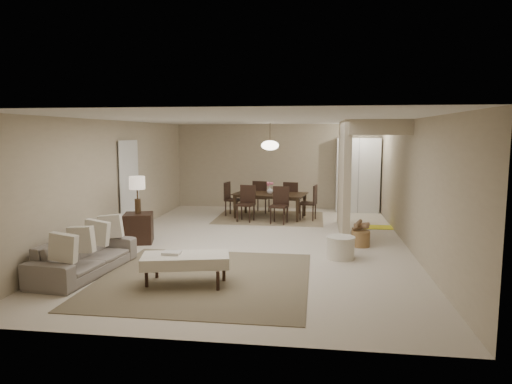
# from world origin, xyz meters

# --- Properties ---
(floor) EXTENTS (9.00, 9.00, 0.00)m
(floor) POSITION_xyz_m (0.00, 0.00, 0.00)
(floor) COLOR beige
(floor) RESTS_ON ground
(ceiling) EXTENTS (9.00, 9.00, 0.00)m
(ceiling) POSITION_xyz_m (0.00, 0.00, 2.50)
(ceiling) COLOR white
(ceiling) RESTS_ON back_wall
(back_wall) EXTENTS (6.00, 0.00, 6.00)m
(back_wall) POSITION_xyz_m (0.00, 4.50, 1.25)
(back_wall) COLOR tan
(back_wall) RESTS_ON floor
(left_wall) EXTENTS (0.00, 9.00, 9.00)m
(left_wall) POSITION_xyz_m (-3.00, 0.00, 1.25)
(left_wall) COLOR tan
(left_wall) RESTS_ON floor
(right_wall) EXTENTS (0.00, 9.00, 9.00)m
(right_wall) POSITION_xyz_m (3.00, 0.00, 1.25)
(right_wall) COLOR tan
(right_wall) RESTS_ON floor
(partition) EXTENTS (0.15, 2.50, 2.50)m
(partition) POSITION_xyz_m (1.80, 1.25, 1.25)
(partition) COLOR tan
(partition) RESTS_ON floor
(doorway) EXTENTS (0.04, 0.90, 2.04)m
(doorway) POSITION_xyz_m (-2.97, 0.60, 1.02)
(doorway) COLOR black
(doorway) RESTS_ON floor
(pantry_cabinet) EXTENTS (1.20, 0.55, 2.10)m
(pantry_cabinet) POSITION_xyz_m (2.35, 4.15, 1.05)
(pantry_cabinet) COLOR silver
(pantry_cabinet) RESTS_ON floor
(flush_light) EXTENTS (0.44, 0.44, 0.05)m
(flush_light) POSITION_xyz_m (2.30, 3.20, 2.46)
(flush_light) COLOR white
(flush_light) RESTS_ON ceiling
(living_rug) EXTENTS (3.20, 3.20, 0.01)m
(living_rug) POSITION_xyz_m (-0.49, -2.41, 0.01)
(living_rug) COLOR brown
(living_rug) RESTS_ON floor
(sofa) EXTENTS (2.05, 0.97, 0.58)m
(sofa) POSITION_xyz_m (-2.45, -2.41, 0.29)
(sofa) COLOR gray
(sofa) RESTS_ON floor
(ottoman_bench) EXTENTS (1.37, 0.85, 0.46)m
(ottoman_bench) POSITION_xyz_m (-0.69, -2.71, 0.37)
(ottoman_bench) COLOR beige
(ottoman_bench) RESTS_ON living_rug
(side_table) EXTENTS (0.68, 0.68, 0.61)m
(side_table) POSITION_xyz_m (-2.40, -0.30, 0.30)
(side_table) COLOR black
(side_table) RESTS_ON floor
(table_lamp) EXTENTS (0.32, 0.32, 0.76)m
(table_lamp) POSITION_xyz_m (-2.40, -0.30, 1.17)
(table_lamp) COLOR #432F1D
(table_lamp) RESTS_ON side_table
(round_pouf) EXTENTS (0.51, 0.51, 0.40)m
(round_pouf) POSITION_xyz_m (1.65, -0.95, 0.20)
(round_pouf) COLOR beige
(round_pouf) RESTS_ON floor
(wicker_basket) EXTENTS (0.45, 0.45, 0.31)m
(wicker_basket) POSITION_xyz_m (2.09, 0.00, 0.16)
(wicker_basket) COLOR olive
(wicker_basket) RESTS_ON floor
(dining_rug) EXTENTS (2.80, 2.10, 0.01)m
(dining_rug) POSITION_xyz_m (-0.02, 2.80, 0.01)
(dining_rug) COLOR #7A6B4B
(dining_rug) RESTS_ON floor
(dining_table) EXTENTS (2.02, 1.36, 0.66)m
(dining_table) POSITION_xyz_m (-0.02, 2.80, 0.33)
(dining_table) COLOR black
(dining_table) RESTS_ON dining_rug
(dining_chairs) EXTENTS (2.49, 1.98, 0.92)m
(dining_chairs) POSITION_xyz_m (-0.02, 2.80, 0.46)
(dining_chairs) COLOR black
(dining_chairs) RESTS_ON dining_rug
(vase) EXTENTS (0.19, 0.19, 0.17)m
(vase) POSITION_xyz_m (-0.02, 2.80, 0.74)
(vase) COLOR silver
(vase) RESTS_ON dining_table
(yellow_mat) EXTENTS (0.81, 0.51, 0.01)m
(yellow_mat) POSITION_xyz_m (2.70, 1.93, 0.01)
(yellow_mat) COLOR yellow
(yellow_mat) RESTS_ON floor
(pendant_light) EXTENTS (0.46, 0.46, 0.71)m
(pendant_light) POSITION_xyz_m (-0.02, 2.80, 1.92)
(pendant_light) COLOR #432F1D
(pendant_light) RESTS_ON ceiling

